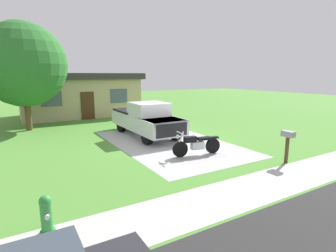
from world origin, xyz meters
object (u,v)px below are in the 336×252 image
Objects in this scene: pickup_truck at (145,119)px; shade_tree at (23,65)px; neighbor_house at (80,94)px; fire_hydrant at (46,215)px; mailbox at (288,138)px; motorcycle at (197,144)px.

shade_tree is (-5.59, 4.95, 3.01)m from pickup_truck.
fire_hydrant is at bearing -104.85° from neighbor_house.
fire_hydrant is 0.09× the size of neighbor_house.
neighbor_house is at bearing 103.50° from mailbox.
pickup_truck is at bearing 110.25° from mailbox.
fire_hydrant is 0.69× the size of mailbox.
mailbox reaches higher than fire_hydrant.
mailbox is at bearing -76.50° from neighbor_house.
neighbor_house is at bearing 98.27° from pickup_truck.
motorcycle is at bearing 25.65° from fire_hydrant.
mailbox reaches higher than motorcycle.
motorcycle is at bearing 132.99° from mailbox.
pickup_truck is (-0.22, 4.54, 0.48)m from motorcycle.
motorcycle is 14.39m from neighbor_house.
motorcycle is 2.53× the size of fire_hydrant.
motorcycle is 11.66m from shade_tree.
shade_tree is at bearing 121.46° from motorcycle.
shade_tree is at bearing -131.29° from neighbor_house.
neighbor_house is (-4.04, 16.83, 0.81)m from mailbox.
shade_tree is (-8.22, 12.07, 2.99)m from mailbox.
neighbor_house reaches higher than motorcycle.
pickup_truck is 9.61m from fire_hydrant.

